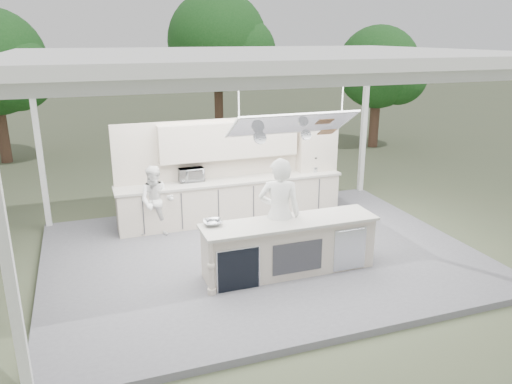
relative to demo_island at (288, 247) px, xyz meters
name	(u,v)px	position (x,y,z in m)	size (l,w,h in m)	color
ground	(261,258)	(-0.18, 0.91, -0.60)	(90.00, 90.00, 0.00)	#454B33
stage_deck	(261,255)	(-0.18, 0.91, -0.54)	(8.00, 6.00, 0.12)	#5E5E63
tent	(262,60)	(-0.18, 0.90, 3.11)	(8.20, 6.20, 3.86)	white
demo_island	(288,247)	(0.00, 0.00, 0.00)	(3.10, 0.79, 0.95)	beige
back_counter	(232,199)	(-0.18, 2.81, 0.00)	(5.08, 0.72, 0.95)	beige
back_wall_unit	(247,153)	(0.27, 3.03, 0.98)	(5.05, 0.48, 2.25)	beige
tree_cluster	(161,59)	(-0.34, 10.68, 2.69)	(19.55, 9.40, 5.85)	#4E3527
head_chef	(279,214)	(-0.09, 0.21, 0.54)	(0.74, 0.48, 2.03)	white
sous_chef	(156,201)	(-1.90, 2.46, 0.27)	(0.72, 0.56, 1.48)	white
toaster_oven	(191,174)	(-1.05, 2.99, 0.62)	(0.54, 0.37, 0.30)	silver
bowl_large	(213,223)	(-1.28, 0.26, 0.51)	(0.33, 0.33, 0.08)	silver
bowl_small	(213,223)	(-1.27, 0.26, 0.51)	(0.23, 0.23, 0.07)	#B8BBC0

